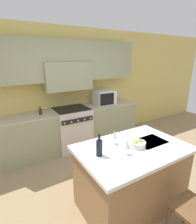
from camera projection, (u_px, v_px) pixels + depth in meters
ground_plane at (122, 198)px, 2.65m from camera, size 10.00×10.00×0.00m
back_cabinetry at (65, 78)px, 3.94m from camera, size 10.00×0.46×2.70m
back_counter at (72, 128)px, 4.07m from camera, size 3.36×0.62×0.92m
range_stove at (72, 128)px, 4.05m from camera, size 0.77×0.70×0.95m
microwave at (104, 97)px, 4.32m from camera, size 0.49×0.42×0.34m
kitchen_island at (131, 176)px, 2.41m from camera, size 1.44×0.96×0.92m
wine_bottle at (99, 148)px, 2.05m from camera, size 0.08×0.08×0.28m
wine_glass_near at (127, 144)px, 2.07m from camera, size 0.07×0.07×0.19m
wine_glass_far at (115, 135)px, 2.33m from camera, size 0.07×0.07×0.19m
fruit_bowl at (138, 144)px, 2.28m from camera, size 0.20×0.20×0.10m
oil_bottle_on_counter at (40, 112)px, 3.55m from camera, size 0.07×0.07×0.17m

